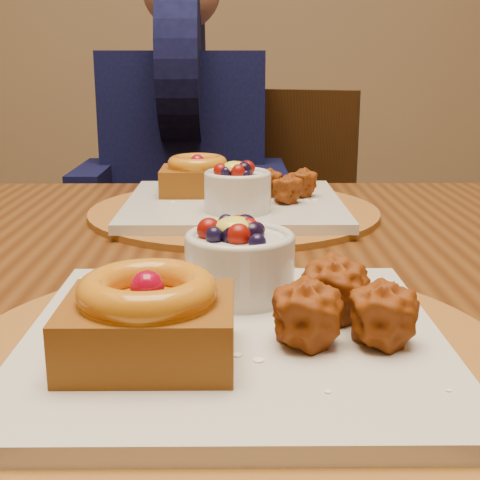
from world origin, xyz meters
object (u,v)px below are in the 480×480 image
Objects in this scene: place_setting_near at (230,324)px; place_setting_far at (232,199)px; dining_table at (234,335)px; chair_far at (256,255)px; diner at (184,126)px.

place_setting_near reaches higher than place_setting_far.
place_setting_far is at bearing 90.54° from dining_table.
chair_far reaches higher than place_setting_near.
chair_far is at bearing 86.74° from dining_table.
place_setting_near is (-0.00, -0.22, 0.10)m from dining_table.
place_setting_far is 0.43× the size of chair_far.
dining_table is at bearing -89.82° from diner.
place_setting_far is (0.00, 0.43, -0.00)m from place_setting_near.
diner reaches higher than chair_far.
chair_far is at bearing -11.42° from diner.
diner reaches higher than place_setting_near.
diner is (-0.11, 0.72, 0.02)m from place_setting_far.
place_setting_near is at bearing -90.04° from place_setting_far.
diner is (-0.12, 0.94, 0.12)m from dining_table.
place_setting_near is 0.43m from place_setting_far.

